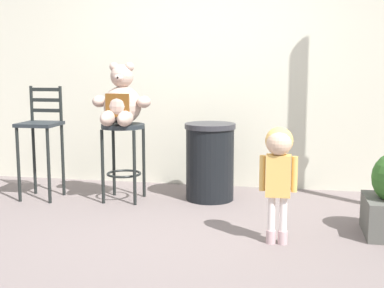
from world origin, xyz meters
The scene contains 7 objects.
ground_plane centered at (0.00, 0.00, 0.00)m, with size 24.00×24.00×0.00m, color slate.
building_wall centered at (0.00, 1.99, 1.56)m, with size 7.64×0.30×3.11m, color beige.
bar_stool_with_teddy centered at (-0.65, 1.04, 0.56)m, with size 0.43×0.43×0.77m.
teddy_bear centered at (-0.65, 1.01, 0.99)m, with size 0.58×0.52×0.60m.
child_walking centered at (0.89, 0.03, 0.65)m, with size 0.28×0.22×0.89m.
trash_bin centered at (0.19, 1.23, 0.39)m, with size 0.51×0.51×0.77m.
bar_chair_empty centered at (-1.49, 0.97, 0.67)m, with size 0.38×0.38×1.13m.
Camera 1 is at (0.97, -3.80, 1.34)m, focal length 48.43 mm.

